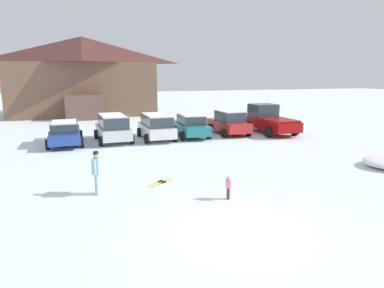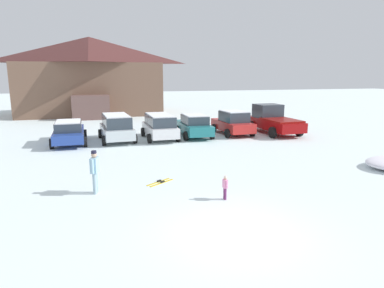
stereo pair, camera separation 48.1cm
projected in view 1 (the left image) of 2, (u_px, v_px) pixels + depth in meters
ground at (242, 232)px, 9.87m from camera, size 160.00×160.00×0.00m
ski_lodge at (83, 75)px, 37.99m from camera, size 15.72×10.58×8.49m
parked_blue_hatchback at (65, 132)px, 22.07m from camera, size 2.29×4.83×1.51m
parked_silver_wagon at (113, 127)px, 23.00m from camera, size 2.44×4.45×1.80m
parked_white_suv at (156, 126)px, 23.77m from camera, size 2.25×4.44×1.73m
parked_teal_hatchback at (190, 125)px, 24.75m from camera, size 2.16×4.45×1.63m
parked_red_sedan at (229, 123)px, 25.77m from camera, size 2.37×4.24×1.79m
pickup_truck at (268, 120)px, 26.41m from camera, size 2.66×5.43×2.15m
skier_child_in_pink_snowsuit at (228, 186)px, 12.40m from camera, size 0.14×0.33×0.89m
skier_adult_in_blue_parka at (97, 170)px, 12.81m from camera, size 0.35×0.59×1.67m
pair_of_skis at (162, 182)px, 14.34m from camera, size 1.24×0.99×0.08m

